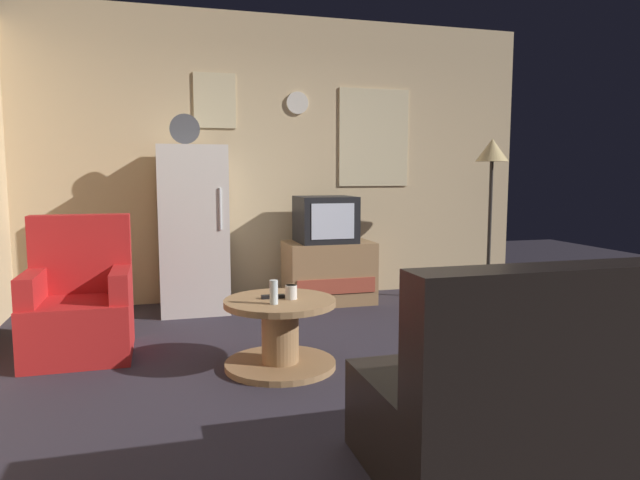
{
  "coord_description": "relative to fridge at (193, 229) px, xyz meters",
  "views": [
    {
      "loc": [
        -1.2,
        -3.24,
        1.25
      ],
      "look_at": [
        -0.03,
        0.9,
        0.75
      ],
      "focal_mm": 32.02,
      "sensor_mm": 36.0,
      "label": 1
    }
  ],
  "objects": [
    {
      "name": "fridge",
      "position": [
        0.0,
        0.0,
        0.0
      ],
      "size": [
        0.6,
        0.62,
        1.77
      ],
      "color": "silver",
      "rests_on": "ground_plane"
    },
    {
      "name": "ground_plane",
      "position": [
        0.92,
        -2.02,
        -0.75
      ],
      "size": [
        12.0,
        12.0,
        0.0
      ],
      "primitive_type": "plane",
      "color": "#2D2833"
    },
    {
      "name": "coffee_table",
      "position": [
        0.44,
        -1.75,
        -0.53
      ],
      "size": [
        0.72,
        0.72,
        0.45
      ],
      "color": "#9E754C",
      "rests_on": "ground_plane"
    },
    {
      "name": "crt_tv",
      "position": [
        1.25,
        -0.02,
        0.06
      ],
      "size": [
        0.54,
        0.51,
        0.44
      ],
      "color": "black",
      "rests_on": "tv_stand"
    },
    {
      "name": "remote_control",
      "position": [
        0.4,
        -1.71,
        -0.29
      ],
      "size": [
        0.15,
        0.05,
        0.02
      ],
      "primitive_type": "cube",
      "rotation": [
        0.0,
        0.0,
        -0.03
      ],
      "color": "black",
      "rests_on": "coffee_table"
    },
    {
      "name": "wall_with_art",
      "position": [
        0.93,
        0.43,
        0.65
      ],
      "size": [
        5.2,
        0.12,
        2.8
      ],
      "color": "#D1B284",
      "rests_on": "ground_plane"
    },
    {
      "name": "tv_stand",
      "position": [
        1.28,
        -0.02,
        -0.46
      ],
      "size": [
        0.84,
        0.53,
        0.6
      ],
      "color": "#9E754C",
      "rests_on": "ground_plane"
    },
    {
      "name": "couch",
      "position": [
        1.37,
        -3.31,
        -0.44
      ],
      "size": [
        1.7,
        0.8,
        0.92
      ],
      "color": "black",
      "rests_on": "ground_plane"
    },
    {
      "name": "mug_ceramic_white",
      "position": [
        0.51,
        -1.76,
        -0.26
      ],
      "size": [
        0.08,
        0.08,
        0.09
      ],
      "primitive_type": "cylinder",
      "color": "silver",
      "rests_on": "coffee_table"
    },
    {
      "name": "mug_ceramic_tan",
      "position": [
        0.51,
        -1.75,
        -0.26
      ],
      "size": [
        0.08,
        0.08,
        0.09
      ],
      "primitive_type": "cylinder",
      "color": "tan",
      "rests_on": "coffee_table"
    },
    {
      "name": "wine_glass",
      "position": [
        0.38,
        -1.87,
        -0.23
      ],
      "size": [
        0.05,
        0.05,
        0.15
      ],
      "primitive_type": "cylinder",
      "color": "silver",
      "rests_on": "coffee_table"
    },
    {
      "name": "standing_lamp",
      "position": [
        2.85,
        -0.33,
        0.6
      ],
      "size": [
        0.32,
        0.32,
        1.59
      ],
      "color": "#332D28",
      "rests_on": "ground_plane"
    },
    {
      "name": "armchair",
      "position": [
        -0.84,
        -1.09,
        -0.42
      ],
      "size": [
        0.68,
        0.68,
        0.96
      ],
      "color": "red",
      "rests_on": "ground_plane"
    }
  ]
}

